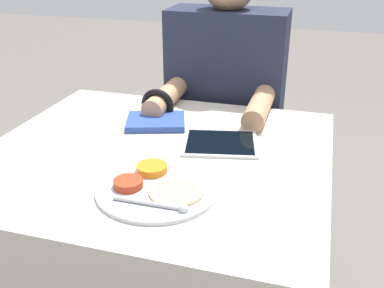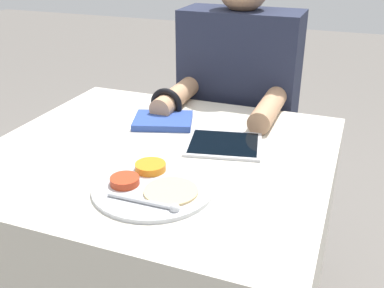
% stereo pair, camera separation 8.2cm
% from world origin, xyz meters
% --- Properties ---
extents(dining_table, '(0.93, 0.85, 0.75)m').
position_xyz_m(dining_table, '(0.00, 0.00, 0.38)').
color(dining_table, beige).
rests_on(dining_table, ground_plane).
extents(thali_tray, '(0.28, 0.28, 0.03)m').
position_xyz_m(thali_tray, '(0.08, -0.19, 0.76)').
color(thali_tray, '#B7BABF').
rests_on(thali_tray, dining_table).
extents(red_notebook, '(0.21, 0.19, 0.02)m').
position_xyz_m(red_notebook, '(-0.06, 0.18, 0.76)').
color(red_notebook, silver).
rests_on(red_notebook, dining_table).
extents(tablet_device, '(0.24, 0.22, 0.01)m').
position_xyz_m(tablet_device, '(0.16, 0.09, 0.76)').
color(tablet_device, '#B7B7BC').
rests_on(tablet_device, dining_table).
extents(person_diner, '(0.43, 0.48, 1.23)m').
position_xyz_m(person_diner, '(0.07, 0.56, 0.57)').
color(person_diner, black).
rests_on(person_diner, ground_plane).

